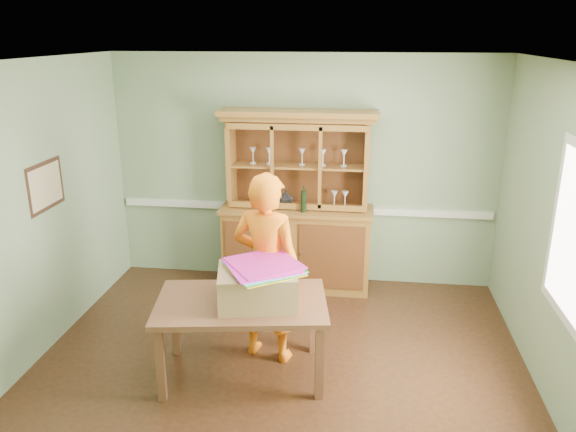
# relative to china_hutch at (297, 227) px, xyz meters

# --- Properties ---
(floor) EXTENTS (4.50, 4.50, 0.00)m
(floor) POSITION_rel_china_hutch_xyz_m (0.04, -1.76, -0.74)
(floor) COLOR #452716
(floor) RESTS_ON ground
(ceiling) EXTENTS (4.50, 4.50, 0.00)m
(ceiling) POSITION_rel_china_hutch_xyz_m (0.04, -1.76, 1.96)
(ceiling) COLOR white
(ceiling) RESTS_ON wall_back
(wall_back) EXTENTS (4.50, 0.00, 4.50)m
(wall_back) POSITION_rel_china_hutch_xyz_m (0.04, 0.24, 0.61)
(wall_back) COLOR gray
(wall_back) RESTS_ON floor
(wall_left) EXTENTS (0.00, 4.00, 4.00)m
(wall_left) POSITION_rel_china_hutch_xyz_m (-2.21, -1.76, 0.61)
(wall_left) COLOR gray
(wall_left) RESTS_ON floor
(wall_right) EXTENTS (0.00, 4.00, 4.00)m
(wall_right) POSITION_rel_china_hutch_xyz_m (2.29, -1.76, 0.61)
(wall_right) COLOR gray
(wall_right) RESTS_ON floor
(wall_front) EXTENTS (4.50, 0.00, 4.50)m
(wall_front) POSITION_rel_china_hutch_xyz_m (0.04, -3.76, 0.61)
(wall_front) COLOR gray
(wall_front) RESTS_ON floor
(chair_rail) EXTENTS (4.41, 0.05, 0.08)m
(chair_rail) POSITION_rel_china_hutch_xyz_m (0.04, 0.21, 0.16)
(chair_rail) COLOR silver
(chair_rail) RESTS_ON wall_back
(framed_map) EXTENTS (0.03, 0.60, 0.46)m
(framed_map) POSITION_rel_china_hutch_xyz_m (-2.18, -1.46, 0.81)
(framed_map) COLOR #362015
(framed_map) RESTS_ON wall_left
(window_panel) EXTENTS (0.03, 0.96, 1.36)m
(window_panel) POSITION_rel_china_hutch_xyz_m (2.27, -2.06, 0.76)
(window_panel) COLOR silver
(window_panel) RESTS_ON wall_right
(china_hutch) EXTENTS (1.78, 0.59, 2.09)m
(china_hutch) POSITION_rel_china_hutch_xyz_m (0.00, 0.00, 0.00)
(china_hutch) COLOR brown
(china_hutch) RESTS_ON floor
(dining_table) EXTENTS (1.57, 1.08, 0.73)m
(dining_table) POSITION_rel_china_hutch_xyz_m (-0.26, -1.93, -0.09)
(dining_table) COLOR brown
(dining_table) RESTS_ON floor
(cardboard_box) EXTENTS (0.74, 0.64, 0.30)m
(cardboard_box) POSITION_rel_china_hutch_xyz_m (-0.11, -1.95, 0.14)
(cardboard_box) COLOR #98794E
(cardboard_box) RESTS_ON dining_table
(kite_stack) EXTENTS (0.74, 0.74, 0.05)m
(kite_stack) POSITION_rel_china_hutch_xyz_m (-0.07, -1.92, 0.32)
(kite_stack) COLOR yellow
(kite_stack) RESTS_ON cardboard_box
(person) EXTENTS (0.74, 0.58, 1.78)m
(person) POSITION_rel_china_hutch_xyz_m (-0.09, -1.58, 0.15)
(person) COLOR orange
(person) RESTS_ON floor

